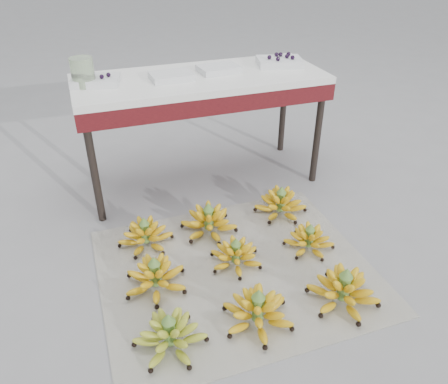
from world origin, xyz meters
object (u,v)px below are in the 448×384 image
object	(u,v)px
bunch_front_center	(258,311)
tray_right	(219,69)
vendor_table	(201,89)
tray_far_left	(96,80)
tray_far_right	(280,62)
glass_jar	(83,72)
tray_left	(171,76)
bunch_front_left	(170,335)
newspaper_mat	(236,270)
bunch_back_right	(281,204)
bunch_mid_left	(156,277)
bunch_mid_right	(309,240)
bunch_back_center	(209,222)
bunch_back_left	(146,235)
bunch_front_right	(343,290)
bunch_mid_center	(236,255)

from	to	relation	value
bunch_front_center	tray_right	xyz separation A→B (m)	(0.25, 1.23, 0.63)
bunch_front_center	vendor_table	world-z (taller)	vendor_table
tray_far_left	tray_far_right	size ratio (longest dim) A/B	0.94
bunch_front_center	glass_jar	distance (m)	1.48
tray_left	glass_jar	xyz separation A→B (m)	(-0.46, 0.04, 0.06)
vendor_table	tray_right	distance (m)	0.15
bunch_front_left	tray_left	xyz separation A→B (m)	(0.33, 1.18, 0.63)
tray_far_right	newspaper_mat	bearing A→B (deg)	-123.97
bunch_back_right	newspaper_mat	bearing A→B (deg)	-162.19
bunch_mid_left	tray_left	size ratio (longest dim) A/B	1.55
tray_left	bunch_mid_right	bearing A→B (deg)	-60.67
bunch_mid_left	bunch_mid_right	bearing A→B (deg)	-15.96
bunch_mid_left	tray_far_left	size ratio (longest dim) A/B	1.28
glass_jar	bunch_front_left	bearing A→B (deg)	-84.14
bunch_mid_right	tray_right	distance (m)	1.09
bunch_front_center	bunch_back_center	size ratio (longest dim) A/B	0.95
bunch_mid_right	bunch_back_center	bearing A→B (deg)	131.69
bunch_back_right	tray_right	size ratio (longest dim) A/B	1.58
tray_right	bunch_front_center	bearing A→B (deg)	-101.74
bunch_back_right	tray_far_left	world-z (taller)	tray_far_left
vendor_table	tray_far_right	xyz separation A→B (m)	(0.51, 0.04, 0.10)
tray_far_right	bunch_back_right	bearing A→B (deg)	-110.98
bunch_mid_right	tray_left	size ratio (longest dim) A/B	1.28
bunch_back_left	vendor_table	size ratio (longest dim) A/B	0.24
newspaper_mat	bunch_front_center	xyz separation A→B (m)	(-0.03, -0.33, 0.06)
tray_far_left	tray_far_right	distance (m)	1.07
bunch_back_left	tray_left	distance (m)	0.87
bunch_back_center	tray_far_right	size ratio (longest dim) A/B	1.17
bunch_mid_left	glass_jar	world-z (taller)	glass_jar
glass_jar	bunch_front_right	bearing A→B (deg)	-54.52
bunch_front_center	bunch_back_right	bearing A→B (deg)	65.17
bunch_front_right	vendor_table	distance (m)	1.35
bunch_front_left	tray_left	size ratio (longest dim) A/B	1.59
bunch_front_left	vendor_table	size ratio (longest dim) A/B	0.26
bunch_mid_left	bunch_back_center	bearing A→B (deg)	25.12
bunch_front_right	bunch_mid_left	size ratio (longest dim) A/B	0.92
bunch_mid_left	vendor_table	xyz separation A→B (m)	(0.49, 0.86, 0.53)
bunch_mid_center	tray_right	world-z (taller)	tray_right
tray_far_right	vendor_table	bearing A→B (deg)	-175.88
bunch_mid_left	bunch_front_center	bearing A→B (deg)	-61.38
bunch_mid_left	vendor_table	world-z (taller)	vendor_table
newspaper_mat	glass_jar	bearing A→B (deg)	120.10
bunch_mid_left	glass_jar	bearing A→B (deg)	81.63
newspaper_mat	bunch_mid_left	size ratio (longest dim) A/B	3.47
newspaper_mat	tray_far_right	bearing A→B (deg)	56.03
bunch_mid_center	tray_left	distance (m)	1.04
bunch_front_center	bunch_mid_center	world-z (taller)	bunch_front_center
bunch_back_right	tray_far_right	size ratio (longest dim) A/B	1.27
tray_far_right	glass_jar	xyz separation A→B (m)	(-1.13, -0.02, 0.05)
newspaper_mat	bunch_back_left	xyz separation A→B (m)	(-0.36, 0.33, 0.06)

